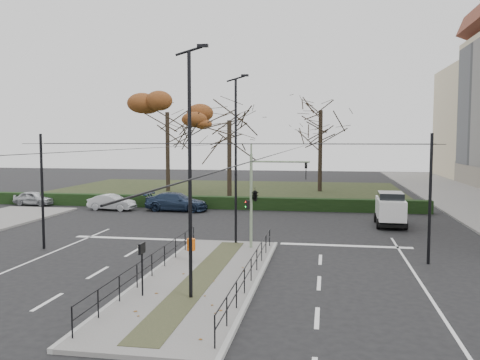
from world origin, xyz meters
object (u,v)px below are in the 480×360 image
object	(u,v)px
parked_car_first	(34,198)
info_panel	(142,254)
parked_car_third	(177,202)
rust_tree	(167,112)
white_van	(390,208)
streetlamp_median_near	(190,171)
litter_bin	(191,245)
traffic_light	(257,194)
bare_tree_near	(229,126)
streetlamp_median_far	(236,158)
bare_tree_center	(321,116)
parked_car_second	(112,202)

from	to	relation	value
parked_car_first	info_panel	bearing A→B (deg)	-135.08
parked_car_third	rust_tree	distance (m)	16.95
white_van	streetlamp_median_near	bearing A→B (deg)	-116.90
litter_bin	traffic_light	bearing A→B (deg)	51.49
bare_tree_near	rust_tree	bearing A→B (deg)	149.37
rust_tree	bare_tree_near	bearing A→B (deg)	-30.63
streetlamp_median_far	bare_tree_center	distance (m)	29.18
streetlamp_median_far	parked_car_first	world-z (taller)	streetlamp_median_far
parked_car_third	white_van	xyz separation A→B (m)	(15.96, -4.37, 0.44)
parked_car_second	rust_tree	world-z (taller)	rust_tree
parked_car_third	streetlamp_median_far	bearing A→B (deg)	-147.25
rust_tree	streetlamp_median_far	bearing A→B (deg)	-65.04
traffic_light	parked_car_second	bearing A→B (deg)	136.76
litter_bin	rust_tree	xyz separation A→B (m)	(-10.89, 30.53, 7.73)
info_panel	parked_car_second	distance (m)	23.89
litter_bin	parked_car_second	distance (m)	19.37
traffic_light	rust_tree	distance (m)	30.95
info_panel	parked_car_first	bearing A→B (deg)	128.73
info_panel	streetlamp_median_far	distance (m)	10.25
parked_car_second	rust_tree	distance (m)	16.59
traffic_light	streetlamp_median_far	world-z (taller)	streetlamp_median_far
streetlamp_median_far	bare_tree_center	world-z (taller)	bare_tree_center
info_panel	parked_car_third	world-z (taller)	info_panel
parked_car_first	rust_tree	world-z (taller)	rust_tree
parked_car_third	bare_tree_center	size ratio (longest dim) A/B	0.44
streetlamp_median_far	white_van	bearing A→B (deg)	41.25
litter_bin	bare_tree_center	bearing A→B (deg)	80.68
info_panel	rust_tree	distance (m)	38.09
traffic_light	bare_tree_near	world-z (taller)	bare_tree_near
litter_bin	info_panel	world-z (taller)	info_panel
streetlamp_median_far	parked_car_third	bearing A→B (deg)	119.90
parked_car_first	streetlamp_median_near	bearing A→B (deg)	-132.39
info_panel	parked_car_third	size ratio (longest dim) A/B	0.38
litter_bin	parked_car_third	world-z (taller)	parked_car_third
litter_bin	white_van	xyz separation A→B (m)	(10.29, 12.08, 0.30)
info_panel	litter_bin	bearing A→B (deg)	86.47
parked_car_first	rust_tree	size ratio (longest dim) A/B	0.32
litter_bin	streetlamp_median_far	xyz separation A→B (m)	(1.35, 4.24, 3.83)
parked_car_third	bare_tree_center	xyz separation A→B (m)	(11.07, 16.48, 7.42)
rust_tree	parked_car_third	bearing A→B (deg)	-69.67
bare_tree_center	bare_tree_near	bearing A→B (deg)	-141.11
parked_car_third	traffic_light	bearing A→B (deg)	-145.11
parked_car_third	rust_tree	xyz separation A→B (m)	(-5.22, 14.08, 7.87)
litter_bin	bare_tree_near	size ratio (longest dim) A/B	0.10
white_van	litter_bin	bearing A→B (deg)	-130.43
parked_car_second	parked_car_third	size ratio (longest dim) A/B	0.76
traffic_light	bare_tree_near	size ratio (longest dim) A/B	0.49
streetlamp_median_far	parked_car_second	world-z (taller)	streetlamp_median_far
parked_car_third	bare_tree_near	world-z (taller)	bare_tree_near
info_panel	bare_tree_center	xyz separation A→B (m)	(5.74, 38.33, 6.51)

